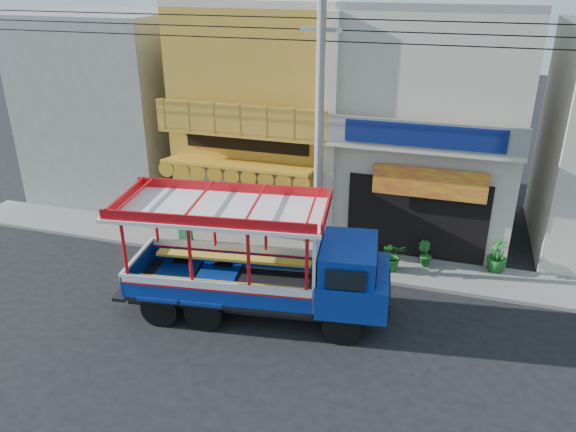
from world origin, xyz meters
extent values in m
plane|color=black|center=(0.00, 0.00, 0.00)|extent=(90.00, 90.00, 0.00)
cube|color=slate|center=(0.00, 4.00, 0.06)|extent=(30.00, 2.00, 0.12)
cube|color=gold|center=(-4.00, 8.00, 4.00)|extent=(6.00, 6.00, 8.00)
cube|color=#595B5E|center=(-4.00, 4.98, 1.40)|extent=(4.20, 0.10, 2.60)
cube|color=#C77E17|center=(-4.00, 4.25, 3.05)|extent=(5.20, 1.50, 0.31)
cube|color=gold|center=(-4.00, 4.65, 4.05)|extent=(6.00, 0.70, 0.18)
cube|color=gold|center=(-4.00, 4.35, 4.60)|extent=(6.00, 0.12, 0.95)
cube|color=black|center=(-4.00, 4.97, 3.55)|extent=(4.50, 0.04, 0.45)
cube|color=beige|center=(2.00, 8.00, 4.00)|extent=(6.00, 6.00, 8.00)
cube|color=black|center=(2.00, 4.98, 1.50)|extent=(4.60, 0.12, 2.80)
cube|color=yellow|center=(2.30, 4.70, 2.90)|extent=(3.60, 0.05, 1.00)
cube|color=beige|center=(2.00, 4.65, 4.05)|extent=(6.00, 0.70, 0.18)
cube|color=gray|center=(2.00, 4.35, 4.55)|extent=(6.00, 0.12, 0.85)
cube|color=navy|center=(2.00, 4.28, 4.55)|extent=(4.80, 0.06, 0.70)
cube|color=gray|center=(2.00, 8.00, 8.12)|extent=(6.00, 6.00, 0.24)
cube|color=beige|center=(-1.00, 4.85, 4.00)|extent=(0.35, 0.30, 8.00)
cube|color=gray|center=(-11.00, 8.00, 3.80)|extent=(6.00, 6.00, 7.60)
cylinder|color=gray|center=(-1.00, 3.30, 4.50)|extent=(0.26, 0.26, 9.00)
cube|color=gray|center=(-1.00, 3.30, 7.60)|extent=(1.20, 0.12, 0.12)
cylinder|color=black|center=(0.00, 3.30, 7.30)|extent=(28.00, 0.04, 0.04)
cylinder|color=black|center=(0.00, 3.30, 7.60)|extent=(28.00, 0.04, 0.04)
cylinder|color=black|center=(0.00, 3.30, 7.90)|extent=(28.00, 0.04, 0.04)
cylinder|color=black|center=(0.64, -0.37, 0.53)|extent=(1.08, 0.43, 1.05)
cylinder|color=black|center=(0.38, 1.61, 0.53)|extent=(1.08, 0.43, 1.05)
cylinder|color=black|center=(-3.11, -0.87, 0.53)|extent=(1.08, 0.43, 1.05)
cylinder|color=black|center=(-3.37, 1.11, 0.53)|extent=(1.08, 0.43, 1.05)
cylinder|color=black|center=(-4.36, -1.04, 0.53)|extent=(1.08, 0.43, 1.05)
cylinder|color=black|center=(-4.62, 0.94, 0.53)|extent=(1.08, 0.43, 1.05)
cube|color=black|center=(-1.99, 0.29, 0.63)|extent=(7.22, 2.65, 0.29)
cube|color=#0F34A4|center=(0.72, 0.65, 1.21)|extent=(2.18, 2.54, 0.95)
cube|color=#0F34A4|center=(0.56, 0.63, 2.05)|extent=(1.74, 2.30, 0.79)
cube|color=black|center=(1.29, 0.72, 2.00)|extent=(0.31, 1.84, 0.58)
cube|color=black|center=(-2.85, 0.17, 0.84)|extent=(5.46, 2.98, 0.13)
cube|color=#0F34A4|center=(-2.70, -0.93, 1.21)|extent=(5.16, 0.77, 0.63)
cube|color=white|center=(-2.70, -0.93, 1.49)|extent=(5.17, 0.78, 0.23)
cube|color=#0F34A4|center=(-3.00, 1.28, 1.21)|extent=(5.16, 0.77, 0.63)
cube|color=white|center=(-3.00, 1.28, 1.49)|extent=(5.17, 0.78, 0.23)
cylinder|color=red|center=(-5.13, -1.23, 2.36)|extent=(0.11, 0.11, 1.68)
cylinder|color=red|center=(-5.41, 0.93, 2.36)|extent=(0.11, 0.11, 1.68)
cube|color=white|center=(-0.25, 0.52, 2.02)|extent=(0.36, 2.12, 2.36)
cube|color=white|center=(-2.95, 0.16, 3.20)|extent=(6.12, 3.32, 0.11)
cube|color=red|center=(-2.95, 0.16, 3.39)|extent=(5.90, 3.19, 0.27)
cube|color=black|center=(-5.94, 3.67, 0.17)|extent=(0.57, 0.40, 0.09)
cube|color=#0D4D25|center=(-5.94, 3.67, 0.64)|extent=(0.61, 0.23, 0.85)
imported|color=#1A5D1F|center=(1.42, 3.81, 0.61)|extent=(1.07, 1.00, 0.98)
imported|color=#1A5D1F|center=(2.41, 4.39, 0.55)|extent=(0.60, 0.56, 0.85)
imported|color=#1A5D1F|center=(4.67, 4.70, 0.69)|extent=(0.65, 0.65, 1.13)
camera|label=1|loc=(2.90, -12.58, 9.19)|focal=35.00mm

